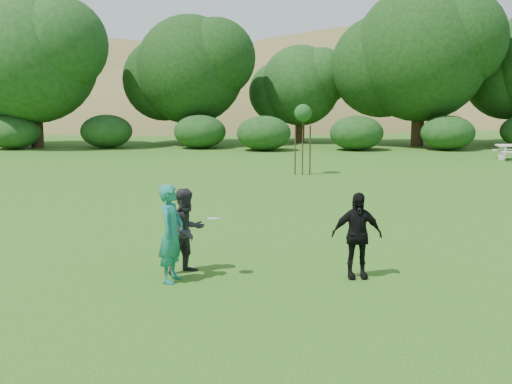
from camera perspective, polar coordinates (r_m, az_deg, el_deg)
ground at (r=11.87m, az=0.05°, el=-7.53°), size 120.00×120.00×0.00m
player_teal at (r=11.48m, az=-7.54°, el=-3.66°), size 0.56×0.72×1.75m
player_grey at (r=11.99m, az=-6.18°, el=-3.47°), size 0.98×0.98×1.60m
player_black at (r=11.76m, az=8.94°, el=-3.82°), size 0.95×0.45×1.58m
frisbee at (r=11.61m, az=-3.70°, el=-2.34°), size 0.27×0.27×0.07m
sapling at (r=25.89m, az=4.20°, el=6.85°), size 0.70×0.70×2.85m
hillside at (r=81.30m, az=-0.55°, el=-1.89°), size 150.00×72.00×52.00m
tree_row at (r=40.23m, az=4.56°, el=11.10°), size 53.92×10.38×9.62m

